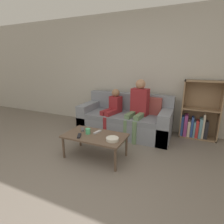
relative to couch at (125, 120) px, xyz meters
The scene contains 12 objects.
ground_plane 2.12m from the couch, 87.10° to the right, with size 22.00×22.00×0.00m, color #70665B.
wall_back 1.14m from the couch, 78.66° to the left, with size 12.00×0.06×2.60m.
couch is the anchor object (origin of this frame).
bookshelf 1.49m from the couch, 14.69° to the left, with size 0.71×0.28×1.19m.
coffee_table 1.20m from the couch, 94.80° to the right, with size 1.00×0.56×0.39m.
person_adult 0.50m from the couch, 14.75° to the right, with size 0.38×0.63×1.20m.
person_child 0.40m from the couch, 155.77° to the right, with size 0.35×0.63×0.97m.
cup_near 1.23m from the couch, 100.79° to the right, with size 0.08×0.08×0.09m.
tv_remote_0 1.16m from the couch, 110.65° to the right, with size 0.14×0.17×0.02m.
tv_remote_1 1.38m from the couch, 102.63° to the right, with size 0.12×0.17×0.02m.
tv_remote_2 1.10m from the couch, 95.83° to the right, with size 0.08×0.18×0.02m.
snack_bowl 1.30m from the couch, 79.16° to the right, with size 0.19×0.19×0.05m.
Camera 1 is at (1.11, -1.37, 1.52)m, focal length 28.00 mm.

